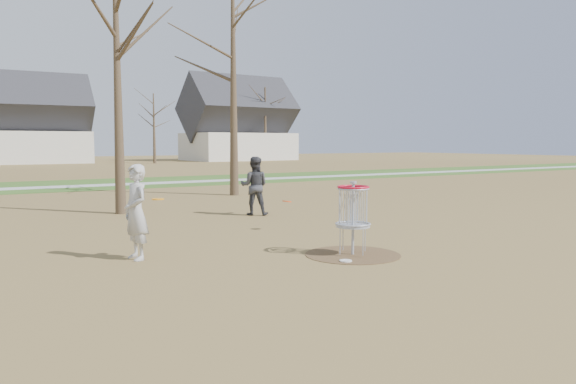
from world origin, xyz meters
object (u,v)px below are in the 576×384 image
(player_throwing, at_px, (254,186))
(disc_grounded, at_px, (346,261))
(player_standing, at_px, (136,212))
(disc_golf_basket, at_px, (353,207))

(player_throwing, relative_size, disc_grounded, 7.75)
(player_standing, xyz_separation_m, disc_grounded, (3.08, -2.17, -0.84))
(disc_grounded, distance_m, disc_golf_basket, 1.11)
(disc_golf_basket, bearing_deg, player_throwing, 78.70)
(player_throwing, height_order, disc_grounded, player_throwing)
(player_standing, height_order, disc_grounded, player_standing)
(player_standing, height_order, disc_golf_basket, player_standing)
(player_standing, distance_m, disc_grounded, 3.86)
(disc_grounded, xyz_separation_m, disc_golf_basket, (0.49, 0.43, 0.89))
(player_standing, relative_size, disc_golf_basket, 1.28)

